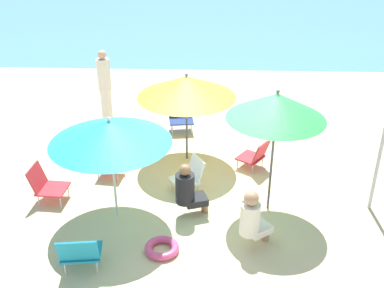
# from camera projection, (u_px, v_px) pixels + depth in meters

# --- Properties ---
(ground_plane) EXTENTS (40.00, 40.00, 0.00)m
(ground_plane) POSITION_uv_depth(u_px,v_px,m) (206.00, 200.00, 8.33)
(ground_plane) COLOR beige
(sea_water) EXTENTS (40.00, 16.00, 0.01)m
(sea_water) POSITION_uv_depth(u_px,v_px,m) (211.00, 13.00, 21.60)
(sea_water) COLOR #5693A3
(sea_water) RESTS_ON ground_plane
(umbrella_green) EXTENTS (1.55, 1.55, 2.14)m
(umbrella_green) POSITION_uv_depth(u_px,v_px,m) (277.00, 106.00, 7.25)
(umbrella_green) COLOR #4C4C51
(umbrella_green) RESTS_ON ground_plane
(umbrella_teal) EXTENTS (1.89, 1.89, 1.79)m
(umbrella_teal) POSITION_uv_depth(u_px,v_px,m) (110.00, 132.00, 7.22)
(umbrella_teal) COLOR silver
(umbrella_teal) RESTS_ON ground_plane
(umbrella_yellow) EXTENTS (1.88, 1.88, 1.80)m
(umbrella_yellow) POSITION_uv_depth(u_px,v_px,m) (186.00, 87.00, 8.93)
(umbrella_yellow) COLOR #4C4C51
(umbrella_yellow) RESTS_ON ground_plane
(beach_chair_a) EXTENTS (0.67, 0.64, 0.64)m
(beach_chair_a) POSITION_uv_depth(u_px,v_px,m) (190.00, 175.00, 8.42)
(beach_chair_a) COLOR white
(beach_chair_a) RESTS_ON ground_plane
(beach_chair_b) EXTENTS (0.61, 0.60, 0.67)m
(beach_chair_b) POSITION_uv_depth(u_px,v_px,m) (80.00, 252.00, 6.58)
(beach_chair_b) COLOR teal
(beach_chair_b) RESTS_ON ground_plane
(beach_chair_c) EXTENTS (0.61, 0.52, 0.64)m
(beach_chair_c) POSITION_uv_depth(u_px,v_px,m) (46.00, 184.00, 8.18)
(beach_chair_c) COLOR red
(beach_chair_c) RESTS_ON ground_plane
(beach_chair_d) EXTENTS (0.69, 0.68, 0.62)m
(beach_chair_d) POSITION_uv_depth(u_px,v_px,m) (255.00, 155.00, 9.14)
(beach_chair_d) COLOR red
(beach_chair_d) RESTS_ON ground_plane
(beach_chair_e) EXTENTS (0.59, 0.62, 0.69)m
(beach_chair_e) POSITION_uv_depth(u_px,v_px,m) (181.00, 114.00, 10.68)
(beach_chair_e) COLOR navy
(beach_chair_e) RESTS_ON ground_plane
(beach_chair_f) EXTENTS (0.52, 0.58, 0.57)m
(beach_chair_f) POSITION_uv_depth(u_px,v_px,m) (111.00, 159.00, 8.98)
(beach_chair_f) COLOR red
(beach_chair_f) RESTS_ON ground_plane
(person_a) EXTENTS (0.55, 0.42, 0.97)m
(person_a) POSITION_uv_depth(u_px,v_px,m) (188.00, 190.00, 7.71)
(person_a) COLOR black
(person_a) RESTS_ON ground_plane
(person_b) EXTENTS (0.29, 0.29, 1.80)m
(person_b) POSITION_uv_depth(u_px,v_px,m) (105.00, 89.00, 10.52)
(person_b) COLOR silver
(person_b) RESTS_ON ground_plane
(person_c) EXTENTS (0.53, 0.48, 1.00)m
(person_c) POSITION_uv_depth(u_px,v_px,m) (253.00, 218.00, 6.98)
(person_c) COLOR silver
(person_c) RESTS_ON ground_plane
(swim_ring) EXTENTS (0.52, 0.52, 0.12)m
(swim_ring) POSITION_uv_depth(u_px,v_px,m) (162.00, 248.00, 7.10)
(swim_ring) COLOR #E54C7F
(swim_ring) RESTS_ON ground_plane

